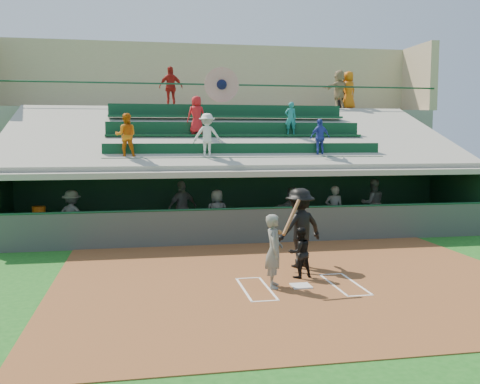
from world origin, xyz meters
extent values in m
plane|color=#195818|center=(0.00, 0.00, 0.00)|extent=(100.00, 100.00, 0.00)
cube|color=brown|center=(0.00, 0.50, 0.01)|extent=(11.00, 9.00, 0.02)
cube|color=silver|center=(0.00, 0.00, 0.04)|extent=(0.43, 0.43, 0.03)
cube|color=white|center=(-0.75, 0.00, 0.02)|extent=(0.05, 1.80, 0.01)
cube|color=white|center=(0.75, 0.00, 0.02)|extent=(0.05, 1.80, 0.01)
cube|color=white|center=(-1.30, 0.00, 0.02)|extent=(0.05, 1.80, 0.01)
cube|color=white|center=(1.30, 0.00, 0.02)|extent=(0.05, 1.80, 0.01)
cube|color=white|center=(-1.02, 0.90, 0.02)|extent=(0.60, 0.05, 0.01)
cube|color=white|center=(1.02, 0.90, 0.02)|extent=(0.60, 0.05, 0.01)
cube|color=white|center=(-1.02, -0.90, 0.02)|extent=(0.60, 0.05, 0.01)
cube|color=white|center=(1.02, -0.90, 0.02)|extent=(0.60, 0.05, 0.01)
cube|color=gray|center=(0.00, 6.75, 0.02)|extent=(16.00, 3.50, 0.04)
cube|color=gray|center=(0.00, 13.50, 2.30)|extent=(20.00, 3.00, 4.60)
cube|color=#464A46|center=(0.00, 5.00, 0.55)|extent=(16.00, 0.06, 1.10)
cylinder|color=#144027|center=(0.00, 5.00, 1.12)|extent=(16.00, 0.08, 0.08)
cube|color=black|center=(0.00, 8.50, 1.10)|extent=(16.00, 0.25, 2.20)
cube|color=black|center=(8.00, 6.75, 1.10)|extent=(0.25, 3.50, 2.20)
cube|color=gray|center=(0.00, 6.75, 2.20)|extent=(16.40, 3.90, 0.18)
cube|color=gray|center=(0.00, 10.25, 1.15)|extent=(16.40, 3.50, 2.30)
cube|color=gray|center=(0.00, 11.90, 2.30)|extent=(16.40, 0.30, 4.60)
cube|color=gray|center=(0.00, 8.60, 3.45)|extent=(16.40, 6.51, 2.37)
cube|color=#0B341A|center=(0.00, 6.20, 2.65)|extent=(9.40, 0.42, 0.08)
cube|color=#0C341E|center=(0.00, 6.40, 2.91)|extent=(9.40, 0.06, 0.45)
cube|color=#0C381C|center=(0.00, 8.10, 3.40)|extent=(9.40, 0.42, 0.08)
cube|color=#0C361E|center=(0.00, 8.30, 3.66)|extent=(9.40, 0.06, 0.45)
cube|color=#0D3B20|center=(0.00, 10.00, 4.15)|extent=(9.40, 0.42, 0.08)
cube|color=#0C3720|center=(0.00, 10.20, 4.41)|extent=(9.40, 0.06, 0.45)
imported|color=#D4660C|center=(-3.93, 6.30, 3.39)|extent=(0.69, 0.55, 1.40)
imported|color=silver|center=(-1.33, 6.30, 3.40)|extent=(0.99, 0.67, 1.42)
imported|color=#293CA4|center=(2.54, 6.30, 3.33)|extent=(0.80, 0.46, 1.27)
imported|color=red|center=(-1.48, 8.20, 4.13)|extent=(0.76, 0.60, 1.38)
imported|color=#1B777A|center=(2.03, 8.20, 4.04)|extent=(0.44, 0.29, 1.20)
cylinder|color=#133D25|center=(0.00, 12.00, 5.60)|extent=(20.00, 0.07, 0.07)
cylinder|color=#B02A19|center=(0.00, 11.98, 5.60)|extent=(1.50, 0.06, 1.50)
sphere|color=black|center=(0.00, 11.95, 5.60)|extent=(0.44, 0.44, 0.44)
cube|color=tan|center=(0.00, 15.00, 6.20)|extent=(20.00, 0.40, 3.20)
cube|color=tan|center=(10.00, 13.50, 6.20)|extent=(0.40, 3.00, 3.20)
imported|color=#5B5E59|center=(-0.61, 0.07, 0.84)|extent=(0.50, 0.66, 1.63)
cylinder|color=brown|center=(-0.26, -0.08, 1.60)|extent=(0.56, 0.54, 0.75)
sphere|color=#986437|center=(-0.48, 0.07, 1.25)|extent=(0.10, 0.10, 0.10)
imported|color=black|center=(0.19, 0.76, 0.62)|extent=(0.68, 0.58, 1.20)
imported|color=black|center=(0.49, 1.77, 1.03)|extent=(1.49, 1.17, 2.03)
cube|color=brown|center=(0.14, 8.14, 0.27)|extent=(15.21, 3.73, 0.46)
cube|color=white|center=(-6.66, 6.33, 0.40)|extent=(0.98, 0.85, 0.72)
cylinder|color=#CD550C|center=(-6.66, 6.32, 0.97)|extent=(0.40, 0.40, 0.40)
imported|color=#535550|center=(-5.65, 6.19, 0.86)|extent=(1.18, 0.88, 1.64)
imported|color=#595B56|center=(-2.12, 6.87, 0.95)|extent=(1.15, 0.88, 1.82)
imported|color=#51534E|center=(-1.05, 6.00, 0.84)|extent=(0.82, 0.58, 1.60)
imported|color=#5A5D58|center=(1.69, 6.59, 0.84)|extent=(1.55, 0.83, 1.59)
imported|color=#525550|center=(2.98, 5.98, 0.87)|extent=(0.68, 0.53, 1.66)
imported|color=#595C56|center=(4.84, 6.99, 0.93)|extent=(0.94, 0.77, 1.78)
cylinder|color=black|center=(6.07, 13.36, 5.09)|extent=(0.65, 0.65, 0.98)
imported|color=#A51A12|center=(-2.15, 12.49, 5.50)|extent=(1.12, 0.66, 1.80)
imported|color=#C45F0B|center=(5.99, 12.52, 5.48)|extent=(1.01, 0.85, 1.77)
imported|color=tan|center=(5.47, 12.35, 5.50)|extent=(1.74, 1.17, 1.80)
camera|label=1|loc=(-3.42, -11.19, 3.33)|focal=40.00mm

